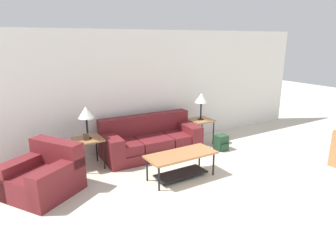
# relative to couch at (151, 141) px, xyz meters

# --- Properties ---
(ground_plane) EXTENTS (24.00, 24.00, 0.00)m
(ground_plane) POSITION_rel_couch_xyz_m (0.31, -3.65, -0.30)
(ground_plane) COLOR beige
(wall_back) EXTENTS (8.98, 0.06, 2.60)m
(wall_back) POSITION_rel_couch_xyz_m (0.31, 0.57, 1.00)
(wall_back) COLOR white
(wall_back) RESTS_ON ground_plane
(couch) EXTENTS (2.10, 0.98, 0.82)m
(couch) POSITION_rel_couch_xyz_m (0.00, 0.00, 0.00)
(couch) COLOR maroon
(couch) RESTS_ON ground_plane
(armchair) EXTENTS (1.35, 1.35, 0.80)m
(armchair) POSITION_rel_couch_xyz_m (-2.26, -0.60, -0.01)
(armchair) COLOR maroon
(armchair) RESTS_ON ground_plane
(coffee_table) EXTENTS (1.26, 0.54, 0.47)m
(coffee_table) POSITION_rel_couch_xyz_m (-0.08, -1.30, 0.05)
(coffee_table) COLOR #A87042
(coffee_table) RESTS_ON ground_plane
(side_table_left) EXTENTS (0.52, 0.52, 0.59)m
(side_table_left) POSITION_rel_couch_xyz_m (-1.34, -0.00, 0.23)
(side_table_left) COLOR #A87042
(side_table_left) RESTS_ON ground_plane
(side_table_right) EXTENTS (0.52, 0.52, 0.59)m
(side_table_right) POSITION_rel_couch_xyz_m (1.33, -0.00, 0.23)
(side_table_right) COLOR #A87042
(side_table_right) RESTS_ON ground_plane
(table_lamp_left) EXTENTS (0.30, 0.30, 0.63)m
(table_lamp_left) POSITION_rel_couch_xyz_m (-1.34, -0.00, 0.79)
(table_lamp_left) COLOR black
(table_lamp_left) RESTS_ON side_table_left
(table_lamp_right) EXTENTS (0.30, 0.30, 0.63)m
(table_lamp_right) POSITION_rel_couch_xyz_m (1.33, -0.00, 0.79)
(table_lamp_right) COLOR black
(table_lamp_right) RESTS_ON side_table_right
(backpack) EXTENTS (0.26, 0.31, 0.34)m
(backpack) POSITION_rel_couch_xyz_m (1.48, -0.59, -0.13)
(backpack) COLOR #23472D
(backpack) RESTS_ON ground_plane
(picture_frame) EXTENTS (0.10, 0.04, 0.13)m
(picture_frame) POSITION_rel_couch_xyz_m (-1.39, -0.08, 0.36)
(picture_frame) COLOR #4C3828
(picture_frame) RESTS_ON side_table_left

